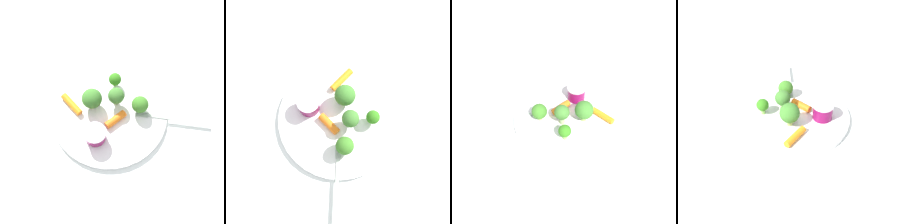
# 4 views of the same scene
# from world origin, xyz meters

# --- Properties ---
(ground_plane) EXTENTS (2.40, 2.40, 0.00)m
(ground_plane) POSITION_xyz_m (0.00, 0.00, 0.00)
(ground_plane) COLOR white
(plate) EXTENTS (0.26, 0.26, 0.01)m
(plate) POSITION_xyz_m (0.00, 0.00, 0.01)
(plate) COLOR white
(plate) RESTS_ON ground_plane
(sauce_cup) EXTENTS (0.05, 0.05, 0.04)m
(sauce_cup) POSITION_xyz_m (-0.07, -0.02, 0.03)
(sauce_cup) COLOR #7E0C4B
(sauce_cup) RESTS_ON plate
(broccoli_floret_0) EXTENTS (0.04, 0.04, 0.06)m
(broccoli_floret_0) POSITION_xyz_m (-0.01, 0.04, 0.04)
(broccoli_floret_0) COLOR #93B15C
(broccoli_floret_0) RESTS_ON plate
(broccoli_floret_1) EXTENTS (0.04, 0.04, 0.05)m
(broccoli_floret_1) POSITION_xyz_m (0.03, 0.00, 0.05)
(broccoli_floret_1) COLOR #96AD72
(broccoli_floret_1) RESTS_ON plate
(broccoli_floret_2) EXTENTS (0.04, 0.04, 0.05)m
(broccoli_floret_2) POSITION_xyz_m (0.04, -0.05, 0.04)
(broccoli_floret_2) COLOR #92AC5A
(broccoli_floret_2) RESTS_ON plate
(broccoli_floret_3) EXTENTS (0.03, 0.03, 0.04)m
(broccoli_floret_3) POSITION_xyz_m (0.06, 0.03, 0.04)
(broccoli_floret_3) COLOR #8AC65C
(broccoli_floret_3) RESTS_ON plate
(carrot_stick_0) EXTENTS (0.02, 0.06, 0.01)m
(carrot_stick_0) POSITION_xyz_m (-0.04, 0.07, 0.02)
(carrot_stick_0) COLOR orange
(carrot_stick_0) RESTS_ON plate
(carrot_stick_1) EXTENTS (0.05, 0.03, 0.02)m
(carrot_stick_1) POSITION_xyz_m (-0.01, -0.03, 0.02)
(carrot_stick_1) COLOR orange
(carrot_stick_1) RESTS_ON plate
(fork) EXTENTS (0.09, 0.15, 0.00)m
(fork) POSITION_xyz_m (0.07, -0.12, 0.01)
(fork) COLOR #B1C0B0
(fork) RESTS_ON plate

